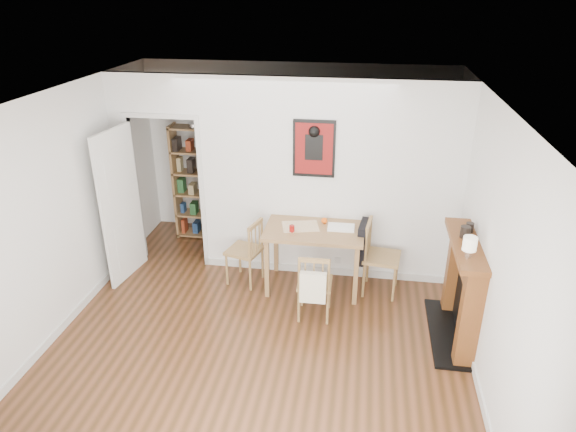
% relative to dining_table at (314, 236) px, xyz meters
% --- Properties ---
extents(ground, '(5.20, 5.20, 0.00)m').
position_rel_dining_table_xyz_m(ground, '(-0.46, -1.01, -0.73)').
color(ground, brown).
rests_on(ground, ground).
extents(room_shell, '(5.20, 5.20, 5.20)m').
position_rel_dining_table_xyz_m(room_shell, '(-0.36, 0.34, 0.57)').
color(room_shell, silver).
rests_on(room_shell, ground).
extents(dining_table, '(1.22, 0.78, 0.83)m').
position_rel_dining_table_xyz_m(dining_table, '(0.00, 0.00, 0.00)').
color(dining_table, brown).
rests_on(dining_table, ground).
extents(chair_left, '(0.55, 0.55, 0.89)m').
position_rel_dining_table_xyz_m(chair_left, '(-0.90, -0.01, -0.29)').
color(chair_left, '#9C7548').
rests_on(chair_left, ground).
extents(chair_right, '(0.59, 0.53, 0.96)m').
position_rel_dining_table_xyz_m(chair_right, '(0.83, 0.01, -0.23)').
color(chair_right, '#9C7548').
rests_on(chair_right, ground).
extents(chair_front, '(0.43, 0.49, 0.85)m').
position_rel_dining_table_xyz_m(chair_front, '(0.08, -0.64, -0.30)').
color(chair_front, '#9C7548').
rests_on(chair_front, ground).
extents(bookshelf, '(0.74, 0.29, 1.75)m').
position_rel_dining_table_xyz_m(bookshelf, '(-1.87, 1.20, 0.13)').
color(bookshelf, brown).
rests_on(bookshelf, ground).
extents(fireplace, '(0.45, 1.25, 1.16)m').
position_rel_dining_table_xyz_m(fireplace, '(1.70, -0.76, -0.11)').
color(fireplace, brown).
rests_on(fireplace, ground).
extents(red_glass, '(0.06, 0.06, 0.08)m').
position_rel_dining_table_xyz_m(red_glass, '(-0.26, -0.13, 0.14)').
color(red_glass, maroon).
rests_on(red_glass, dining_table).
extents(orange_fruit, '(0.08, 0.08, 0.08)m').
position_rel_dining_table_xyz_m(orange_fruit, '(0.11, 0.17, 0.14)').
color(orange_fruit, '#F35A0C').
rests_on(orange_fruit, dining_table).
extents(placemat, '(0.51, 0.43, 0.00)m').
position_rel_dining_table_xyz_m(placemat, '(-0.18, 0.03, 0.10)').
color(placemat, beige).
rests_on(placemat, dining_table).
extents(notebook, '(0.33, 0.25, 0.02)m').
position_rel_dining_table_xyz_m(notebook, '(0.32, 0.06, 0.11)').
color(notebook, white).
rests_on(notebook, dining_table).
extents(mantel_lamp, '(0.14, 0.14, 0.22)m').
position_rel_dining_table_xyz_m(mantel_lamp, '(1.61, -1.08, 0.56)').
color(mantel_lamp, silver).
rests_on(mantel_lamp, fireplace).
extents(ceramic_jar_a, '(0.10, 0.10, 0.13)m').
position_rel_dining_table_xyz_m(ceramic_jar_a, '(1.65, -0.64, 0.49)').
color(ceramic_jar_a, black).
rests_on(ceramic_jar_a, fireplace).
extents(ceramic_jar_b, '(0.08, 0.08, 0.10)m').
position_rel_dining_table_xyz_m(ceramic_jar_b, '(1.72, -0.50, 0.48)').
color(ceramic_jar_b, black).
rests_on(ceramic_jar_b, fireplace).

